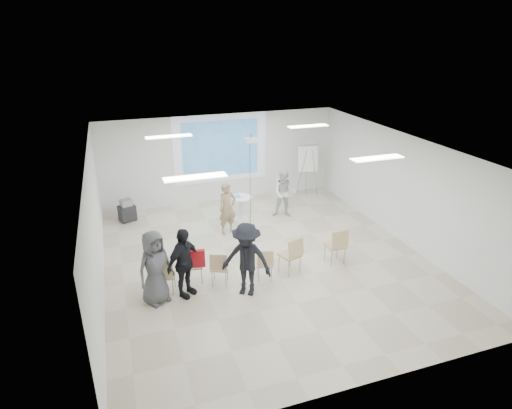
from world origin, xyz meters
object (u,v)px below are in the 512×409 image
object	(u,v)px
laptop	(219,266)
av_cart	(127,211)
chair_right_far	(337,244)
audience_outer	(154,263)
player_left	(227,205)
audience_mid	(247,255)
chair_right_inner	(292,253)
audience_left	(183,258)
chair_left_inner	(219,266)
chair_left_mid	(194,264)
chair_far_left	(165,274)
player_right	(285,191)
flipchart_easel	(308,158)
pedestal_table	(241,207)
chair_center	(265,262)

from	to	relation	value
laptop	av_cart	world-z (taller)	av_cart
chair_right_far	audience_outer	xyz separation A→B (m)	(-4.50, -0.18, 0.38)
laptop	av_cart	bearing A→B (deg)	-45.13
player_left	audience_mid	size ratio (longest dim) A/B	0.89
chair_right_inner	audience_left	xyz separation A→B (m)	(-2.62, -0.07, 0.37)
chair_left_inner	audience_left	distance (m)	0.94
chair_left_mid	chair_right_far	xyz separation A→B (m)	(3.58, -0.29, 0.07)
chair_right_inner	chair_far_left	bearing A→B (deg)	158.46
chair_far_left	chair_left_mid	distance (m)	0.72
chair_right_far	audience_mid	xyz separation A→B (m)	(-2.55, -0.52, 0.41)
chair_far_left	audience_mid	bearing A→B (deg)	-3.23
player_right	chair_right_inner	world-z (taller)	player_right
flipchart_easel	chair_right_far	bearing A→B (deg)	-92.94
pedestal_table	audience_mid	size ratio (longest dim) A/B	0.41
player_left	player_right	bearing A→B (deg)	0.82
pedestal_table	flipchart_easel	xyz separation A→B (m)	(2.82, 1.26, 0.95)
player_left	chair_far_left	world-z (taller)	player_left
chair_far_left	flipchart_easel	bearing A→B (deg)	55.13
chair_far_left	audience_outer	distance (m)	0.58
chair_far_left	audience_left	size ratio (longest dim) A/B	0.44
pedestal_table	laptop	distance (m)	3.61
player_left	chair_right_inner	xyz separation A→B (m)	(0.87, -2.71, -0.30)
chair_left_inner	chair_right_inner	xyz separation A→B (m)	(1.79, -0.08, 0.07)
audience_left	av_cart	distance (m)	4.76
chair_left_mid	av_cart	xyz separation A→B (m)	(-1.29, 4.17, -0.18)
pedestal_table	chair_left_mid	bearing A→B (deg)	-124.21
chair_left_mid	flipchart_easel	distance (m)	6.61
chair_right_far	laptop	bearing A→B (deg)	177.78
chair_right_inner	audience_outer	bearing A→B (deg)	163.25
pedestal_table	chair_right_inner	xyz separation A→B (m)	(0.23, -3.44, 0.13)
av_cart	player_left	bearing A→B (deg)	-54.10
pedestal_table	chair_right_far	size ratio (longest dim) A/B	0.83
laptop	chair_left_mid	bearing A→B (deg)	2.26
player_right	audience_mid	world-z (taller)	audience_mid
pedestal_table	flipchart_easel	world-z (taller)	flipchart_easel
player_left	flipchart_easel	bearing A→B (deg)	14.24
audience_left	audience_mid	world-z (taller)	audience_mid
chair_center	audience_outer	distance (m)	2.56
audience_mid	av_cart	size ratio (longest dim) A/B	2.77
audience_mid	av_cart	world-z (taller)	audience_mid
chair_right_inner	pedestal_table	bearing A→B (deg)	75.18
player_right	chair_center	size ratio (longest dim) A/B	2.10
player_right	chair_center	distance (m)	3.87
pedestal_table	player_right	size ratio (longest dim) A/B	0.47
chair_far_left	chair_center	world-z (taller)	chair_far_left
pedestal_table	flipchart_easel	distance (m)	3.24
chair_left_mid	laptop	distance (m)	0.59
chair_center	chair_right_inner	size ratio (longest dim) A/B	0.84
flipchart_easel	audience_outer	bearing A→B (deg)	-127.36
audience_mid	laptop	bearing A→B (deg)	162.24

